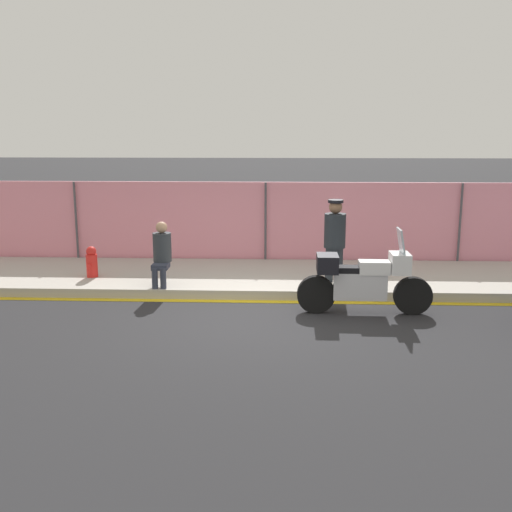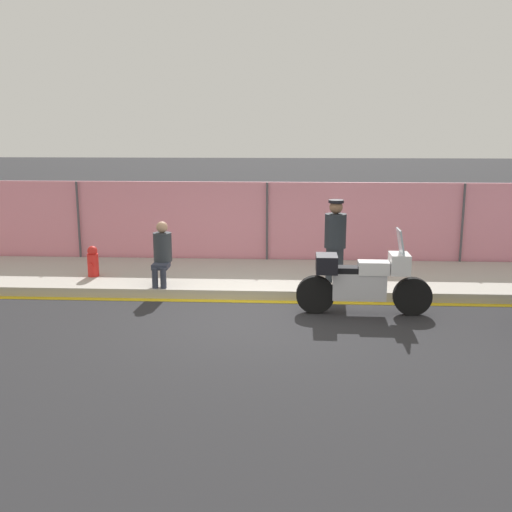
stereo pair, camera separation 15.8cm
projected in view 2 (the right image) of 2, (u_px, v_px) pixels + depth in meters
The scene contains 8 objects.
ground_plane at pixel (258, 320), 10.02m from camera, with size 120.00×120.00×0.00m, color #262628.
sidewalk at pixel (264, 277), 12.52m from camera, with size 32.70×2.83×0.18m.
curb_paint_stripe at pixel (261, 302), 11.07m from camera, with size 32.70×0.18×0.01m.
storefront_fence at pixel (267, 224), 13.80m from camera, with size 31.06×0.17×1.96m.
motorcycle at pixel (363, 280), 10.22m from camera, with size 2.31×0.51×1.49m.
officer_standing at pixel (335, 240), 11.72m from camera, with size 0.42×0.42×1.61m.
person_seated_on_curb at pixel (162, 250), 11.51m from camera, with size 0.35×0.63×1.22m.
fire_hydrant at pixel (93, 261), 12.19m from camera, with size 0.23×0.28×0.63m.
Camera 2 is at (0.51, -9.57, 3.11)m, focal length 42.00 mm.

